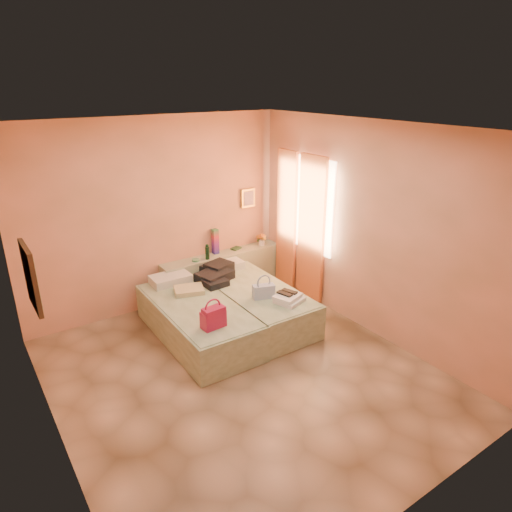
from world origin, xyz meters
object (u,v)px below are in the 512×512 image
(bed_right, at_px, (254,303))
(flower_vase, at_px, (262,238))
(blue_handbag, at_px, (264,291))
(green_book, at_px, (236,248))
(magenta_handbag, at_px, (213,317))
(headboard_ledge, at_px, (223,273))
(towel_stack, at_px, (290,298))
(water_bottle, at_px, (207,252))
(bed_left, at_px, (198,321))

(bed_right, xyz_separation_m, flower_vase, (0.87, 1.03, 0.52))
(blue_handbag, bearing_deg, green_book, 90.63)
(green_book, xyz_separation_m, magenta_handbag, (-1.42, -1.75, -0.03))
(headboard_ledge, bearing_deg, towel_stack, -89.08)
(blue_handbag, bearing_deg, water_bottle, 113.83)
(water_bottle, distance_m, blue_handbag, 1.35)
(water_bottle, distance_m, flower_vase, 1.06)
(towel_stack, bearing_deg, magenta_handbag, -179.81)
(headboard_ledge, relative_size, flower_vase, 8.72)
(headboard_ledge, bearing_deg, green_book, 11.16)
(bed_left, distance_m, water_bottle, 1.32)
(blue_handbag, distance_m, towel_stack, 0.36)
(bed_right, distance_m, towel_stack, 0.72)
(bed_right, distance_m, flower_vase, 1.44)
(water_bottle, bearing_deg, flower_vase, 2.69)
(bed_left, bearing_deg, towel_stack, -30.54)
(bed_left, distance_m, bed_right, 0.90)
(towel_stack, bearing_deg, flower_vase, 66.53)
(headboard_ledge, bearing_deg, magenta_handbag, -123.58)
(headboard_ledge, bearing_deg, bed_left, -133.99)
(water_bottle, bearing_deg, green_book, 11.83)
(green_book, height_order, blue_handbag, blue_handbag)
(bed_left, xyz_separation_m, flower_vase, (1.77, 1.03, 0.52))
(flower_vase, relative_size, blue_handbag, 0.81)
(green_book, relative_size, magenta_handbag, 0.56)
(towel_stack, bearing_deg, bed_right, 102.39)
(headboard_ledge, height_order, water_bottle, water_bottle)
(bed_right, bearing_deg, headboard_ledge, 84.88)
(green_book, bearing_deg, magenta_handbag, -149.64)
(blue_handbag, bearing_deg, towel_stack, -35.00)
(headboard_ledge, distance_m, blue_handbag, 1.44)
(bed_right, bearing_deg, magenta_handbag, -146.44)
(bed_left, bearing_deg, bed_right, 1.06)
(flower_vase, bearing_deg, bed_left, -149.70)
(water_bottle, relative_size, blue_handbag, 0.78)
(green_book, xyz_separation_m, blue_handbag, (-0.48, -1.46, -0.07))
(bed_right, height_order, towel_stack, towel_stack)
(bed_left, xyz_separation_m, bed_right, (0.90, 0.00, 0.00))
(flower_vase, bearing_deg, green_book, 170.75)
(bed_left, height_order, towel_stack, towel_stack)
(bed_left, bearing_deg, water_bottle, 55.21)
(bed_right, relative_size, towel_stack, 5.71)
(flower_vase, bearing_deg, bed_right, -130.02)
(headboard_ledge, xyz_separation_m, flower_vase, (0.75, -0.02, 0.44))
(water_bottle, relative_size, flower_vase, 0.96)
(flower_vase, relative_size, magenta_handbag, 0.84)
(towel_stack, bearing_deg, green_book, 81.38)
(headboard_ledge, height_order, magenta_handbag, magenta_handbag)
(bed_left, xyz_separation_m, green_book, (1.31, 1.11, 0.41))
(bed_left, distance_m, magenta_handbag, 0.76)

